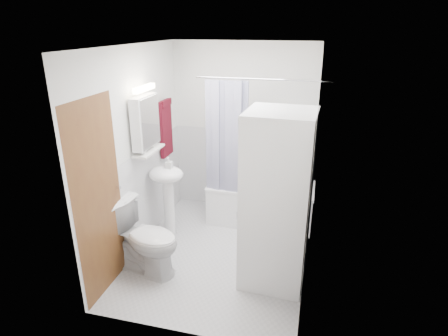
% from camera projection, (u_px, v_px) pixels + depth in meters
% --- Properties ---
extents(floor, '(2.60, 2.60, 0.00)m').
position_uv_depth(floor, '(220.00, 252.00, 4.55)').
color(floor, silver).
rests_on(floor, ground).
extents(room_walls, '(2.60, 2.60, 2.60)m').
position_uv_depth(room_walls, '(219.00, 135.00, 4.01)').
color(room_walls, white).
rests_on(room_walls, ground).
extents(wainscot, '(1.98, 2.58, 2.58)m').
position_uv_depth(wainscot, '(226.00, 198.00, 4.60)').
color(wainscot, white).
rests_on(wainscot, ground).
extents(door, '(0.05, 2.00, 2.00)m').
position_uv_depth(door, '(119.00, 188.00, 3.91)').
color(door, brown).
rests_on(door, ground).
extents(bathtub, '(1.42, 0.67, 0.54)m').
position_uv_depth(bathtub, '(261.00, 201.00, 5.19)').
color(bathtub, white).
rests_on(bathtub, ground).
extents(tub_spout, '(0.04, 0.12, 0.04)m').
position_uv_depth(tub_spout, '(280.00, 156.00, 5.24)').
color(tub_spout, silver).
rests_on(tub_spout, room_walls).
extents(curtain_rod, '(1.60, 0.02, 0.02)m').
position_uv_depth(curtain_rod, '(262.00, 79.00, 4.33)').
color(curtain_rod, silver).
rests_on(curtain_rod, room_walls).
extents(shower_curtain, '(0.55, 0.02, 1.45)m').
position_uv_depth(shower_curtain, '(226.00, 139.00, 4.70)').
color(shower_curtain, '#16164D').
rests_on(shower_curtain, curtain_rod).
extents(sink, '(0.44, 0.37, 1.04)m').
position_uv_depth(sink, '(167.00, 185.00, 4.70)').
color(sink, white).
rests_on(sink, ground).
extents(medicine_cabinet, '(0.13, 0.50, 0.71)m').
position_uv_depth(medicine_cabinet, '(145.00, 120.00, 4.28)').
color(medicine_cabinet, white).
rests_on(medicine_cabinet, room_walls).
extents(shelf, '(0.18, 0.54, 0.02)m').
position_uv_depth(shelf, '(149.00, 151.00, 4.41)').
color(shelf, silver).
rests_on(shelf, room_walls).
extents(shower_caddy, '(0.22, 0.06, 0.02)m').
position_uv_depth(shower_caddy, '(285.00, 137.00, 5.12)').
color(shower_caddy, silver).
rests_on(shower_caddy, room_walls).
extents(towel, '(0.07, 0.32, 0.77)m').
position_uv_depth(towel, '(166.00, 127.00, 4.97)').
color(towel, '#4F0D1A').
rests_on(towel, room_walls).
extents(washer_dryer, '(0.70, 0.69, 1.85)m').
position_uv_depth(washer_dryer, '(277.00, 201.00, 3.78)').
color(washer_dryer, white).
rests_on(washer_dryer, ground).
extents(toilet, '(0.91, 0.63, 0.81)m').
position_uv_depth(toilet, '(144.00, 238.00, 4.09)').
color(toilet, white).
rests_on(toilet, ground).
extents(soap_pump, '(0.08, 0.17, 0.08)m').
position_uv_depth(soap_pump, '(169.00, 167.00, 4.60)').
color(soap_pump, gray).
rests_on(soap_pump, sink).
extents(shelf_bottle, '(0.07, 0.18, 0.07)m').
position_uv_depth(shelf_bottle, '(143.00, 151.00, 4.26)').
color(shelf_bottle, gray).
rests_on(shelf_bottle, shelf).
extents(shelf_cup, '(0.10, 0.09, 0.10)m').
position_uv_depth(shelf_cup, '(153.00, 143.00, 4.50)').
color(shelf_cup, gray).
rests_on(shelf_cup, shelf).
extents(shampoo_a, '(0.13, 0.17, 0.13)m').
position_uv_depth(shampoo_a, '(267.00, 131.00, 5.15)').
color(shampoo_a, gray).
rests_on(shampoo_a, shower_caddy).
extents(shampoo_b, '(0.08, 0.21, 0.08)m').
position_uv_depth(shampoo_b, '(276.00, 133.00, 5.13)').
color(shampoo_b, '#2836A3').
rests_on(shampoo_b, shower_caddy).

